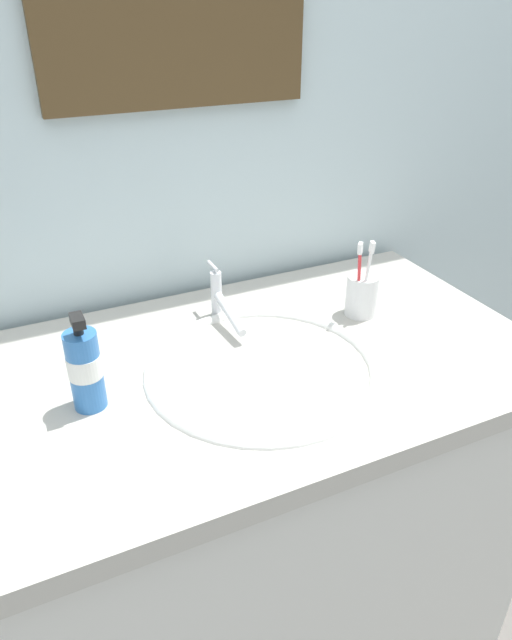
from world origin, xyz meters
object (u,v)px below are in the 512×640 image
(toothbrush_red, at_px, (359,275))
(toothbrush_white, at_px, (367,274))
(faucet, at_px, (221,301))
(toothbrush_cup, at_px, (362,295))
(soap_dispenser, at_px, (85,368))

(toothbrush_red, bearing_deg, toothbrush_white, -26.24)
(faucet, relative_size, toothbrush_white, 1.01)
(toothbrush_red, relative_size, toothbrush_white, 0.99)
(toothbrush_cup, height_order, soap_dispenser, soap_dispenser)
(soap_dispenser, bearing_deg, toothbrush_red, 6.08)
(toothbrush_cup, bearing_deg, toothbrush_red, -147.69)
(faucet, distance_m, toothbrush_red, 0.29)
(faucet, height_order, soap_dispenser, soap_dispenser)
(toothbrush_red, bearing_deg, toothbrush_cup, 32.31)
(faucet, xyz_separation_m, toothbrush_red, (0.26, -0.11, 0.06))
(toothbrush_cup, bearing_deg, faucet, 160.71)
(toothbrush_red, distance_m, soap_dispenser, 0.58)
(faucet, height_order, toothbrush_white, toothbrush_white)
(toothbrush_red, bearing_deg, faucet, 156.66)
(toothbrush_cup, distance_m, soap_dispenser, 0.60)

